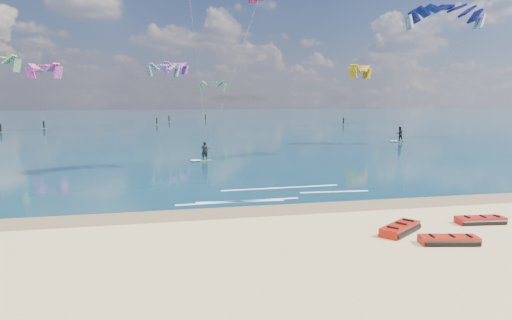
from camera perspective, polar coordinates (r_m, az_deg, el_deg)
The scene contains 10 objects.
ground at distance 58.68m, azimuth -7.34°, elevation 2.33°, with size 320.00×320.00×0.00m, color tan.
wet_sand_strip at distance 22.48m, azimuth 1.10°, elevation -6.30°, with size 320.00×2.40×0.01m, color brown.
sea at distance 122.43m, azimuth -10.01°, elevation 5.07°, with size 320.00×200.00×0.04m, color #0A2C3A.
packed_kite_left at distance 18.91m, azimuth 22.95°, elevation -9.65°, with size 2.35×1.00×0.36m, color #BA1B09, non-canonical shape.
packed_kite_mid at distance 22.45m, azimuth 26.23°, elevation -7.14°, with size 2.28×0.99×0.36m, color red, non-canonical shape.
packed_kite_right at distance 19.73m, azimuth 17.54°, elevation -8.68°, with size 2.46×1.13×0.41m, color #B11607, non-canonical shape.
kitesurfer_main at distance 36.65m, azimuth -5.27°, elevation 12.01°, with size 6.74×8.96×15.84m.
kitesurfer_far at distance 58.89m, azimuth 20.14°, elevation 10.82°, with size 9.66×7.39×17.39m.
shoreline_foam at distance 25.80m, azimuth 1.95°, elevation -4.37°, with size 11.30×3.68×0.01m.
distant_kites at distance 95.57m, azimuth -15.00°, elevation 7.70°, with size 88.09×40.88×13.07m.
Camera 1 is at (-5.09, -18.21, 5.45)m, focal length 32.00 mm.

